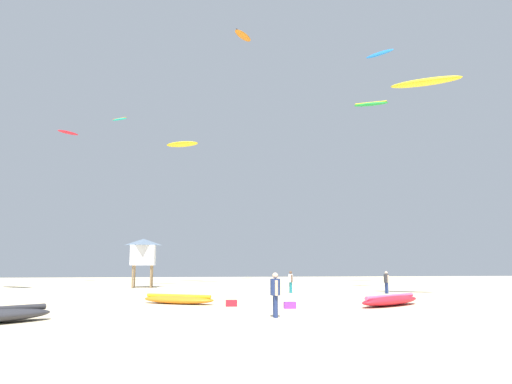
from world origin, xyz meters
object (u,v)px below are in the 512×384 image
(person_midground, at_px, (291,280))
(kite_grounded_near, at_px, (390,300))
(kite_grounded_far, at_px, (178,299))
(lifeguard_tower, at_px, (143,252))
(kite_aloft_0, at_px, (120,119))
(kite_aloft_6, at_px, (182,144))
(kite_aloft_9, at_px, (426,82))
(kite_aloft_2, at_px, (380,54))
(cooler_box, at_px, (231,303))
(kite_aloft_7, at_px, (371,104))
(kite_aloft_5, at_px, (68,133))
(person_foreground, at_px, (275,291))
(gear_bag, at_px, (290,305))
(kite_aloft_1, at_px, (243,36))
(person_left, at_px, (386,281))

(person_midground, bearing_deg, kite_grounded_near, -87.57)
(kite_grounded_far, height_order, lifeguard_tower, lifeguard_tower)
(kite_aloft_0, height_order, kite_aloft_6, kite_aloft_0)
(kite_aloft_6, height_order, kite_aloft_9, kite_aloft_6)
(person_midground, bearing_deg, kite_aloft_6, 102.40)
(lifeguard_tower, bearing_deg, kite_aloft_2, -24.47)
(cooler_box, distance_m, kite_aloft_7, 34.11)
(kite_aloft_2, distance_m, kite_aloft_9, 8.51)
(person_midground, relative_size, lifeguard_tower, 0.37)
(person_midground, xyz_separation_m, kite_grounded_near, (3.10, -11.21, -0.63))
(kite_grounded_near, bearing_deg, kite_aloft_9, 44.91)
(kite_aloft_5, bearing_deg, person_midground, -41.34)
(kite_grounded_far, relative_size, kite_aloft_0, 2.12)
(kite_aloft_7, bearing_deg, kite_grounded_near, -107.72)
(person_foreground, height_order, kite_aloft_7, kite_aloft_7)
(kite_aloft_0, xyz_separation_m, kite_aloft_5, (-4.93, -1.55, -2.00))
(gear_bag, xyz_separation_m, kite_aloft_1, (0.42, 30.34, 26.92))
(kite_aloft_7, bearing_deg, kite_aloft_6, 168.40)
(lifeguard_tower, relative_size, kite_aloft_6, 1.11)
(kite_aloft_7, xyz_separation_m, kite_aloft_9, (-3.42, -20.25, -4.76))
(kite_aloft_1, height_order, kite_aloft_7, kite_aloft_1)
(gear_bag, distance_m, kite_aloft_5, 37.83)
(cooler_box, bearing_deg, kite_aloft_1, 83.80)
(kite_grounded_far, distance_m, kite_aloft_5, 32.79)
(person_midground, height_order, kite_aloft_0, kite_aloft_0)
(kite_grounded_far, xyz_separation_m, kite_aloft_5, (-12.32, 26.33, 15.16))
(person_midground, bearing_deg, kite_aloft_5, 125.63)
(kite_aloft_0, bearing_deg, person_foreground, -71.92)
(lifeguard_tower, height_order, kite_aloft_1, kite_aloft_1)
(gear_bag, bearing_deg, kite_grounded_near, 10.01)
(person_foreground, distance_m, kite_aloft_1, 43.06)
(kite_aloft_6, bearing_deg, person_left, -51.84)
(kite_aloft_2, bearing_deg, gear_bag, -127.21)
(cooler_box, relative_size, kite_aloft_2, 0.24)
(person_foreground, bearing_deg, person_left, 52.73)
(person_left, xyz_separation_m, kite_aloft_6, (-14.84, 18.88, 13.54))
(kite_grounded_near, relative_size, kite_aloft_5, 1.91)
(kite_aloft_1, distance_m, kite_aloft_2, 21.89)
(lifeguard_tower, xyz_separation_m, gear_bag, (8.94, -20.87, -2.89))
(gear_bag, relative_size, kite_aloft_6, 0.15)
(person_left, height_order, kite_aloft_1, kite_aloft_1)
(kite_grounded_near, xyz_separation_m, gear_bag, (-5.36, -0.95, -0.11))
(person_left, bearing_deg, kite_grounded_near, -127.38)
(gear_bag, xyz_separation_m, kite_aloft_0, (-12.80, 31.30, 17.24))
(person_midground, relative_size, kite_aloft_0, 0.78)
(kite_grounded_near, bearing_deg, gear_bag, -169.99)
(lifeguard_tower, bearing_deg, person_left, -29.76)
(kite_grounded_far, height_order, kite_aloft_2, kite_aloft_2)
(person_left, relative_size, kite_aloft_7, 0.43)
(person_foreground, height_order, kite_aloft_2, kite_aloft_2)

